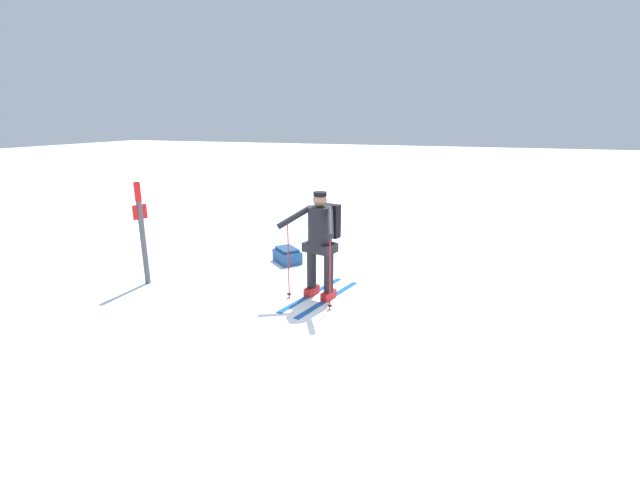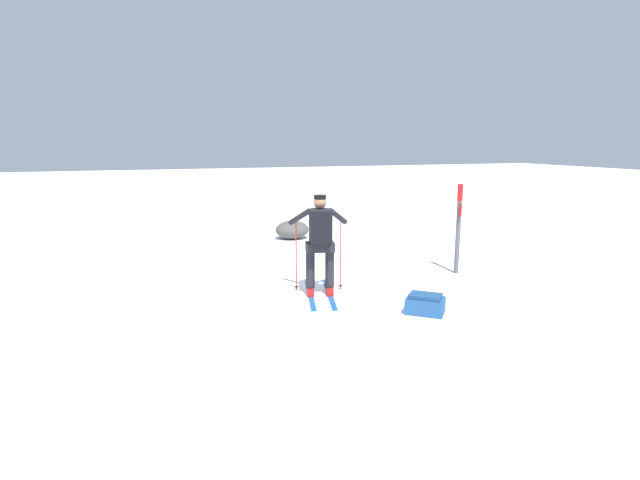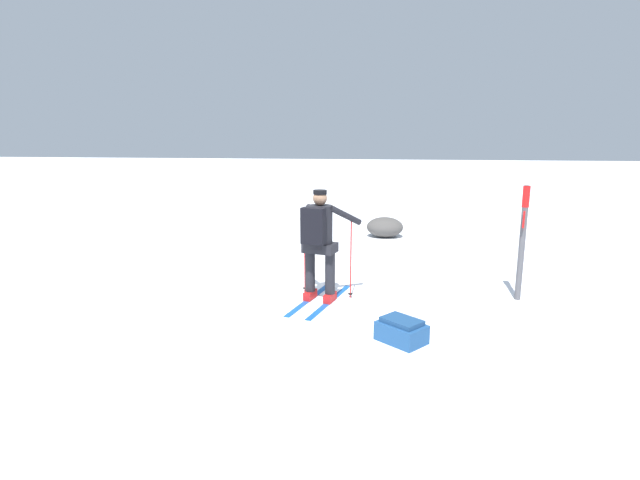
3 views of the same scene
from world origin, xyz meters
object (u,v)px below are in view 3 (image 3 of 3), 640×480
at_px(dropped_backpack, 401,331).
at_px(trail_marker, 523,234).
at_px(skier, 319,238).
at_px(rock_boulder, 385,227).

height_order(dropped_backpack, trail_marker, trail_marker).
distance_m(skier, trail_marker, 3.01).
xyz_separation_m(dropped_backpack, rock_boulder, (0.21, -6.22, 0.10)).
height_order(skier, trail_marker, trail_marker).
relative_size(trail_marker, rock_boulder, 1.97).
distance_m(dropped_backpack, trail_marker, 2.70).
xyz_separation_m(dropped_backpack, trail_marker, (-1.80, -1.81, 0.88)).
bearing_deg(dropped_backpack, rock_boulder, -88.04).
bearing_deg(rock_boulder, dropped_backpack, 91.96).
bearing_deg(dropped_backpack, skier, -49.15).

